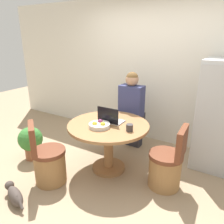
{
  "coord_description": "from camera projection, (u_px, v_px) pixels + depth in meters",
  "views": [
    {
      "loc": [
        1.46,
        -2.14,
        1.92
      ],
      "look_at": [
        -0.08,
        0.38,
        0.89
      ],
      "focal_mm": 35.0,
      "sensor_mm": 36.0,
      "label": 1
    }
  ],
  "objects": [
    {
      "name": "potted_plant",
      "position": [
        31.0,
        141.0,
        3.52
      ],
      "size": [
        0.39,
        0.39,
        0.55
      ],
      "color": "#935638",
      "rests_on": "ground_plane"
    },
    {
      "name": "ground_plane",
      "position": [
        103.0,
        180.0,
        3.08
      ],
      "size": [
        12.0,
        12.0,
        0.0
      ],
      "primitive_type": "plane",
      "color": "#9E8466"
    },
    {
      "name": "dining_table",
      "position": [
        108.0,
        136.0,
        3.16
      ],
      "size": [
        1.16,
        1.16,
        0.74
      ],
      "color": "olive",
      "rests_on": "ground_plane"
    },
    {
      "name": "refrigerator",
      "position": [
        224.0,
        116.0,
        3.18
      ],
      "size": [
        0.72,
        0.7,
        1.63
      ],
      "color": "silver",
      "rests_on": "ground_plane"
    },
    {
      "name": "coffee_cup",
      "position": [
        130.0,
        128.0,
        2.86
      ],
      "size": [
        0.09,
        0.09,
        0.09
      ],
      "color": "#383333",
      "rests_on": "dining_table"
    },
    {
      "name": "person_seated",
      "position": [
        132.0,
        107.0,
        3.75
      ],
      "size": [
        0.4,
        0.37,
        1.38
      ],
      "rotation": [
        0.0,
        0.0,
        3.14
      ],
      "color": "#2D2D38",
      "rests_on": "ground_plane"
    },
    {
      "name": "laptop",
      "position": [
        110.0,
        119.0,
        3.14
      ],
      "size": [
        0.34,
        0.22,
        0.24
      ],
      "rotation": [
        0.0,
        0.0,
        3.14
      ],
      "color": "#B7B7BC",
      "rests_on": "dining_table"
    },
    {
      "name": "fruit_bowl",
      "position": [
        99.0,
        125.0,
        2.98
      ],
      "size": [
        0.29,
        0.29,
        0.09
      ],
      "color": "beige",
      "rests_on": "dining_table"
    },
    {
      "name": "wall_back",
      "position": [
        152.0,
        72.0,
        3.98
      ],
      "size": [
        7.0,
        0.06,
        2.6
      ],
      "color": "silver",
      "rests_on": "ground_plane"
    },
    {
      "name": "chair_near_left_corner",
      "position": [
        48.0,
        163.0,
        2.96
      ],
      "size": [
        0.51,
        0.51,
        0.88
      ],
      "rotation": [
        0.0,
        0.0,
        2.48
      ],
      "color": "#9E7042",
      "rests_on": "ground_plane"
    },
    {
      "name": "cat",
      "position": [
        15.0,
        195.0,
        2.65
      ],
      "size": [
        0.5,
        0.25,
        0.18
      ],
      "rotation": [
        0.0,
        0.0,
        2.82
      ],
      "color": "#473D38",
      "rests_on": "ground_plane"
    },
    {
      "name": "chair_right_side",
      "position": [
        166.0,
        167.0,
        2.86
      ],
      "size": [
        0.45,
        0.44,
        0.88
      ],
      "rotation": [
        0.0,
        0.0,
        -1.51
      ],
      "color": "#9E7042",
      "rests_on": "ground_plane"
    }
  ]
}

